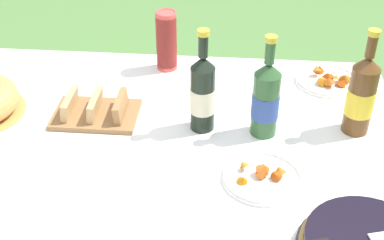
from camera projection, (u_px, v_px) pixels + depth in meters
The scene contains 10 objects.
garden_table at pixel (119, 162), 1.57m from camera, with size 1.68×1.14×0.66m.
tablecloth at pixel (118, 151), 1.55m from camera, with size 1.69×1.15×0.10m.
serving_knife at pixel (358, 240), 1.16m from camera, with size 0.37×0.12×0.01m.
cup_stack at pixel (166, 41), 1.87m from camera, with size 0.07×0.07×0.21m.
cider_bottle_green at pixel (266, 99), 1.53m from camera, with size 0.08×0.08×0.31m.
cider_bottle_amber at pixel (361, 95), 1.54m from camera, with size 0.08×0.08×0.33m.
juice_bottle_red at pixel (203, 93), 1.55m from camera, with size 0.07×0.07×0.32m.
snack_plate_left at pixel (262, 177), 1.41m from camera, with size 0.21×0.21×0.05m.
snack_plate_right at pixel (328, 80), 1.83m from camera, with size 0.22×0.22×0.06m.
bread_board at pixel (96, 111), 1.65m from camera, with size 0.26×0.18×0.07m.
Camera 1 is at (0.32, -1.20, 1.60)m, focal length 50.00 mm.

